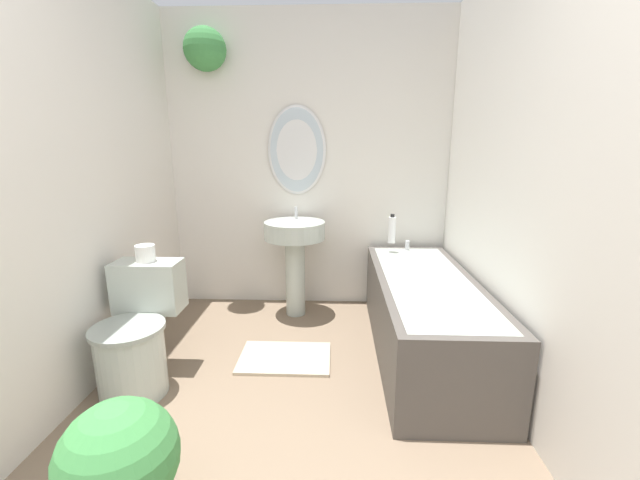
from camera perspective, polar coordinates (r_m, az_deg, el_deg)
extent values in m
cube|color=silver|center=(3.34, -1.60, 10.84)|extent=(2.42, 0.06, 2.40)
ellipsoid|color=silver|center=(3.30, -3.39, 12.89)|extent=(0.48, 0.02, 0.72)
ellipsoid|color=silver|center=(3.29, -3.40, 12.89)|extent=(0.44, 0.01, 0.68)
cylinder|color=silver|center=(3.44, -16.49, 26.28)|extent=(0.14, 0.14, 0.08)
sphere|color=#3D8442|center=(3.43, -16.40, 25.10)|extent=(0.32, 0.32, 0.32)
cube|color=silver|center=(2.36, -34.39, 7.43)|extent=(0.06, 2.91, 2.40)
cube|color=silver|center=(2.13, 29.17, 7.66)|extent=(0.06, 2.91, 2.40)
cylinder|color=#B2BCB2|center=(2.49, -25.71, -15.76)|extent=(0.36, 0.36, 0.39)
cylinder|color=#97A097|center=(2.40, -26.22, -11.47)|extent=(0.39, 0.39, 0.02)
cube|color=#B2BCB2|center=(2.58, -23.64, -6.13)|extent=(0.39, 0.20, 0.30)
cylinder|color=#B2BCB2|center=(3.20, -3.60, -5.38)|extent=(0.16, 0.16, 0.64)
cylinder|color=#B2BCB2|center=(3.10, -3.71, 1.42)|extent=(0.48, 0.48, 0.14)
cylinder|color=silver|center=(3.21, -3.50, 3.99)|extent=(0.02, 0.02, 0.10)
cube|color=#4C4742|center=(2.72, 14.93, -10.69)|extent=(0.62, 1.65, 0.52)
cube|color=#B2BCB2|center=(2.63, 15.25, -5.90)|extent=(0.52, 1.55, 0.04)
cylinder|color=silver|center=(3.30, 12.57, -0.78)|extent=(0.04, 0.04, 0.08)
cylinder|color=white|center=(3.17, 10.42, 1.44)|extent=(0.06, 0.06, 0.21)
cylinder|color=black|center=(3.15, 10.51, 3.51)|extent=(0.03, 0.03, 0.02)
sphere|color=#3D8442|center=(1.65, -27.21, -26.44)|extent=(0.39, 0.39, 0.39)
cube|color=#B7A88E|center=(2.68, -5.12, -16.71)|extent=(0.59, 0.40, 0.02)
cylinder|color=white|center=(2.52, -24.07, -1.79)|extent=(0.11, 0.11, 0.10)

